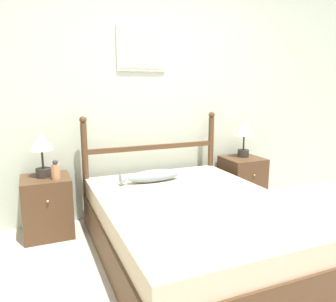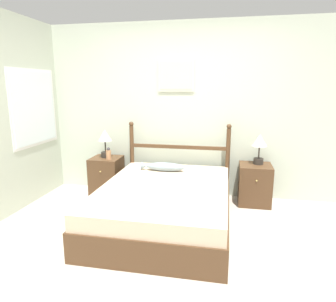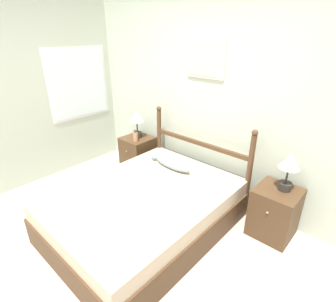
% 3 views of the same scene
% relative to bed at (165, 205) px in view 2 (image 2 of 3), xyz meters
% --- Properties ---
extents(ground_plane, '(16.00, 16.00, 0.00)m').
position_rel_bed_xyz_m(ground_plane, '(0.09, -0.57, -0.24)').
color(ground_plane, '#B7AD9E').
extents(wall_back, '(6.40, 0.08, 2.55)m').
position_rel_bed_xyz_m(wall_back, '(0.09, 1.16, 1.04)').
color(wall_back, beige).
rests_on(wall_back, ground_plane).
extents(bed, '(1.50, 2.03, 0.49)m').
position_rel_bed_xyz_m(bed, '(0.00, 0.00, 0.00)').
color(bed, '#4C331E').
rests_on(bed, ground_plane).
extents(headboard, '(1.51, 0.07, 1.12)m').
position_rel_bed_xyz_m(headboard, '(-0.00, 0.98, 0.38)').
color(headboard, '#4C331E').
rests_on(headboard, ground_plane).
extents(nightstand_left, '(0.44, 0.46, 0.57)m').
position_rel_bed_xyz_m(nightstand_left, '(-1.11, 0.88, 0.04)').
color(nightstand_left, '#4C331E').
rests_on(nightstand_left, ground_plane).
extents(nightstand_right, '(0.44, 0.46, 0.57)m').
position_rel_bed_xyz_m(nightstand_right, '(1.11, 0.88, 0.04)').
color(nightstand_right, '#4C331E').
rests_on(nightstand_right, ground_plane).
extents(table_lamp_left, '(0.21, 0.21, 0.43)m').
position_rel_bed_xyz_m(table_lamp_left, '(-1.12, 0.90, 0.61)').
color(table_lamp_left, '#2D2823').
rests_on(table_lamp_left, nightstand_left).
extents(table_lamp_right, '(0.21, 0.21, 0.43)m').
position_rel_bed_xyz_m(table_lamp_right, '(1.14, 0.93, 0.61)').
color(table_lamp_right, '#2D2823').
rests_on(table_lamp_right, nightstand_right).
extents(bottle, '(0.07, 0.07, 0.18)m').
position_rel_bed_xyz_m(bottle, '(-1.02, 0.77, 0.41)').
color(bottle, tan).
rests_on(bottle, nightstand_left).
extents(fish_pillow, '(0.61, 0.14, 0.12)m').
position_rel_bed_xyz_m(fish_pillow, '(-0.15, 0.61, 0.31)').
color(fish_pillow, '#8499A3').
rests_on(fish_pillow, bed).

